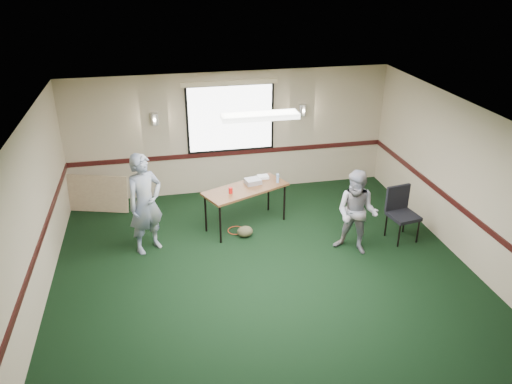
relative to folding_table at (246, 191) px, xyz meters
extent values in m
plane|color=black|center=(0.00, -2.29, -0.76)|extent=(8.00, 8.00, 0.00)
plane|color=tan|center=(0.00, 1.71, 0.59)|extent=(7.00, 0.00, 7.00)
plane|color=tan|center=(-3.50, -2.29, 0.59)|extent=(0.00, 8.00, 8.00)
plane|color=tan|center=(3.50, -2.29, 0.59)|extent=(0.00, 8.00, 8.00)
plane|color=white|center=(0.00, -2.29, 1.94)|extent=(8.00, 8.00, 0.00)
cube|color=black|center=(0.00, 1.70, 0.14)|extent=(7.00, 0.03, 0.10)
cube|color=black|center=(-3.49, -2.29, 0.14)|extent=(0.03, 8.00, 0.10)
cube|color=black|center=(3.48, -2.29, 0.14)|extent=(0.03, 8.00, 0.10)
cube|color=black|center=(0.00, 1.69, 0.94)|extent=(1.90, 0.01, 1.50)
cube|color=white|center=(0.00, 1.68, 0.94)|extent=(1.80, 0.02, 1.40)
cube|color=beige|center=(0.00, 1.68, 1.71)|extent=(2.05, 0.08, 0.10)
cylinder|color=silver|center=(-1.60, 1.65, 1.04)|extent=(0.16, 0.16, 0.25)
cylinder|color=silver|center=(1.60, 1.65, 1.04)|extent=(0.16, 0.16, 0.25)
cube|color=white|center=(0.00, -1.29, 1.88)|extent=(1.20, 0.32, 0.08)
cube|color=#4E2B16|center=(0.00, 0.00, 0.04)|extent=(1.77, 1.27, 0.04)
cylinder|color=black|center=(-0.58, -0.55, -0.37)|extent=(0.04, 0.04, 0.78)
cylinder|color=black|center=(0.80, 0.07, -0.37)|extent=(0.04, 0.04, 0.78)
cylinder|color=black|center=(-0.80, -0.07, -0.37)|extent=(0.04, 0.04, 0.78)
cylinder|color=black|center=(0.58, 0.55, -0.37)|extent=(0.04, 0.04, 0.78)
cube|color=#95949C|center=(0.18, 0.17, 0.11)|extent=(0.34, 0.30, 0.10)
cube|color=white|center=(0.43, 0.39, 0.09)|extent=(0.21, 0.17, 0.05)
cylinder|color=red|center=(-0.32, -0.17, 0.12)|extent=(0.08, 0.08, 0.11)
cylinder|color=#7FA1D0|center=(0.66, 0.12, 0.15)|extent=(0.05, 0.05, 0.18)
ellipsoid|color=#474128|center=(-0.10, -0.43, -0.65)|extent=(0.31, 0.24, 0.22)
torus|color=red|center=(-0.23, -0.18, -0.75)|extent=(0.42, 0.42, 0.02)
cube|color=#9D7E61|center=(-3.00, 1.31, -0.38)|extent=(1.49, 0.65, 0.76)
cube|color=black|center=(2.77, -1.12, -0.27)|extent=(0.57, 0.57, 0.07)
cube|color=black|center=(2.73, -0.88, 0.00)|extent=(0.50, 0.13, 0.49)
cylinder|color=black|center=(2.60, -1.36, -0.53)|extent=(0.03, 0.03, 0.46)
cylinder|color=black|center=(3.01, -1.29, -0.53)|extent=(0.03, 0.03, 0.46)
cylinder|color=black|center=(2.53, -0.95, -0.53)|extent=(0.03, 0.03, 0.46)
cylinder|color=black|center=(2.94, -0.88, -0.53)|extent=(0.03, 0.03, 0.46)
imported|color=#415390|center=(-1.89, -0.50, 0.17)|extent=(0.81, 0.74, 1.86)
imported|color=#7B93C0|center=(1.74, -1.33, 0.02)|extent=(0.96, 0.93, 1.57)
camera|label=1|loc=(-1.58, -8.54, 4.14)|focal=35.00mm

